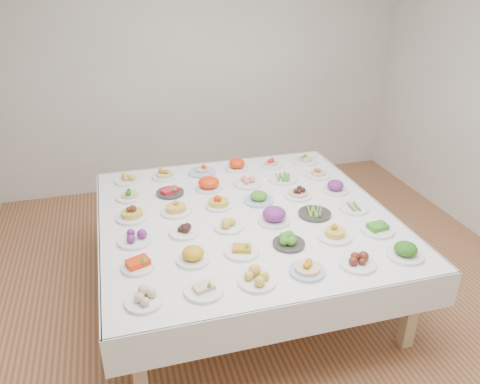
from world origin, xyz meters
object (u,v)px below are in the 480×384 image
object	(u,v)px
dish_0	(144,297)
dish_35	(305,158)
display_table	(245,221)
dish_18	(132,211)

from	to	relation	value
dish_0	dish_35	size ratio (longest dim) A/B	0.92
dish_35	dish_0	bearing A→B (deg)	-135.23
dish_0	dish_35	distance (m)	2.54
dish_35	display_table	bearing A→B (deg)	-135.58
dish_18	dish_35	size ratio (longest dim) A/B	1.03
dish_18	display_table	bearing A→B (deg)	-11.15
display_table	dish_18	xyz separation A→B (m)	(-0.89, 0.18, 0.13)
display_table	dish_35	distance (m)	1.27
display_table	dish_18	size ratio (longest dim) A/B	9.07
dish_18	dish_35	distance (m)	1.93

